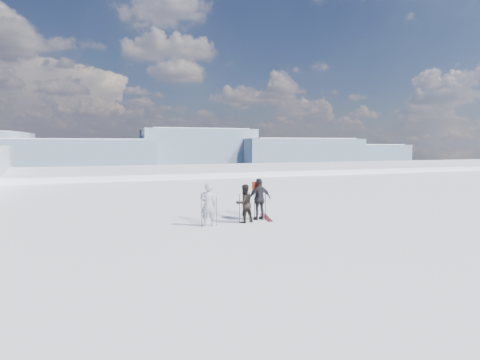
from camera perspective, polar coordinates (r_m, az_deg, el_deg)
The scene contains 8 objects.
lake_basin at distance 43.20m, azimuth -10.00°, elevation -7.56°, with size 820.00×820.00×71.62m.
far_mountain_range at distance 467.89m, azimuth -14.56°, elevation 4.05°, with size 770.00×110.00×53.00m.
skier_grey at distance 14.66m, azimuth -4.89°, elevation -3.77°, with size 0.61×0.40×1.69m, color #9399A1.
skier_dark at distance 15.28m, azimuth 0.66°, elevation -3.60°, with size 0.76×0.59×1.57m, color black.
skier_pack at distance 15.82m, azimuth 3.00°, elevation -2.92°, with size 1.04×0.43×1.77m, color black.
backpack at distance 15.92m, azimuth 2.62°, elevation 1.22°, with size 0.38×0.21×0.48m, color red.
ski_poles at distance 15.20m, azimuth -0.30°, elevation -4.31°, with size 2.89×0.55×1.33m.
skis_loose at distance 16.38m, azimuth 4.05°, elevation -5.72°, with size 0.57×1.69×0.03m.
Camera 1 is at (-6.42, -11.60, 3.20)m, focal length 28.00 mm.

